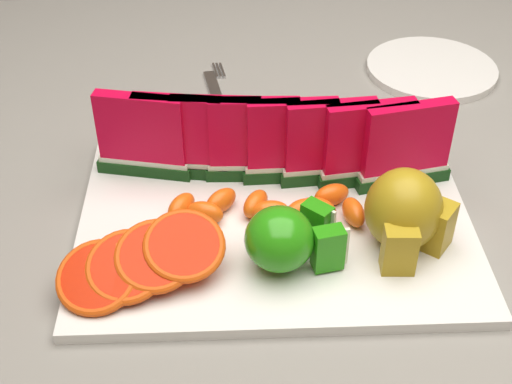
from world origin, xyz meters
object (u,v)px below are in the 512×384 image
(pear_cluster, at_px, (405,213))
(fork, at_px, (219,100))
(side_plate, at_px, (432,69))
(platter, at_px, (275,221))
(apple_cluster, at_px, (287,238))

(pear_cluster, height_order, fork, pear_cluster)
(side_plate, height_order, fork, side_plate)
(fork, bearing_deg, platter, -76.83)
(platter, relative_size, apple_cluster, 3.86)
(platter, bearing_deg, fork, 103.17)
(pear_cluster, bearing_deg, apple_cluster, -167.51)
(platter, distance_m, side_plate, 0.40)
(platter, xyz_separation_m, fork, (-0.06, 0.25, -0.00))
(platter, bearing_deg, apple_cluster, -84.80)
(platter, height_order, fork, platter)
(apple_cluster, bearing_deg, platter, 95.20)
(apple_cluster, bearing_deg, fork, 101.46)
(side_plate, bearing_deg, pear_cluster, -107.99)
(apple_cluster, bearing_deg, pear_cluster, 12.49)
(platter, height_order, side_plate, platter)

